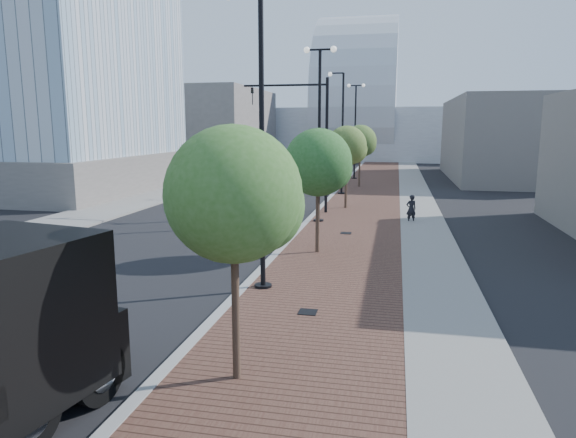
# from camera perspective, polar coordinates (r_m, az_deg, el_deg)

# --- Properties ---
(sidewalk) EXTENTS (7.00, 140.00, 0.12)m
(sidewalk) POSITION_cam_1_polar(r_m,az_deg,el_deg) (45.74, 10.33, 3.56)
(sidewalk) COLOR #4C2D23
(sidewalk) RESTS_ON ground
(concrete_strip) EXTENTS (2.40, 140.00, 0.13)m
(concrete_strip) POSITION_cam_1_polar(r_m,az_deg,el_deg) (45.75, 13.72, 3.44)
(concrete_strip) COLOR slate
(concrete_strip) RESTS_ON ground
(curb) EXTENTS (0.30, 140.00, 0.14)m
(curb) POSITION_cam_1_polar(r_m,az_deg,el_deg) (45.96, 5.96, 3.72)
(curb) COLOR gray
(curb) RESTS_ON ground
(west_sidewalk) EXTENTS (4.00, 140.00, 0.12)m
(west_sidewalk) POSITION_cam_1_polar(r_m,az_deg,el_deg) (49.01, -9.37, 4.02)
(west_sidewalk) COLOR slate
(west_sidewalk) RESTS_ON ground
(white_sedan) EXTENTS (2.62, 4.39, 1.37)m
(white_sedan) POSITION_cam_1_polar(r_m,az_deg,el_deg) (31.99, -2.38, 2.06)
(white_sedan) COLOR silver
(white_sedan) RESTS_ON ground
(dark_car_mid) EXTENTS (3.80, 5.39, 1.37)m
(dark_car_mid) POSITION_cam_1_polar(r_m,az_deg,el_deg) (47.70, -3.39, 4.73)
(dark_car_mid) COLOR black
(dark_car_mid) RESTS_ON ground
(dark_car_far) EXTENTS (4.17, 5.80, 1.56)m
(dark_car_far) POSITION_cam_1_polar(r_m,az_deg,el_deg) (47.60, 3.61, 4.83)
(dark_car_far) COLOR black
(dark_car_far) RESTS_ON ground
(pedestrian) EXTENTS (0.67, 0.56, 1.57)m
(pedestrian) POSITION_cam_1_polar(r_m,az_deg,el_deg) (28.80, 13.47, 1.08)
(pedestrian) COLOR black
(pedestrian) RESTS_ON ground
(streetlight_1) EXTENTS (1.44, 0.56, 9.21)m
(streetlight_1) POSITION_cam_1_polar(r_m,az_deg,el_deg) (16.01, -3.29, 7.10)
(streetlight_1) COLOR black
(streetlight_1) RESTS_ON ground
(streetlight_2) EXTENTS (1.72, 0.56, 9.28)m
(streetlight_2) POSITION_cam_1_polar(r_m,az_deg,el_deg) (27.73, 3.48, 9.38)
(streetlight_2) COLOR black
(streetlight_2) RESTS_ON ground
(streetlight_3) EXTENTS (1.44, 0.56, 9.21)m
(streetlight_3) POSITION_cam_1_polar(r_m,az_deg,el_deg) (39.66, 5.87, 8.89)
(streetlight_3) COLOR black
(streetlight_3) RESTS_ON ground
(streetlight_4) EXTENTS (1.72, 0.56, 9.28)m
(streetlight_4) POSITION_cam_1_polar(r_m,az_deg,el_deg) (51.59, 7.43, 9.67)
(streetlight_4) COLOR black
(streetlight_4) RESTS_ON ground
(traffic_mast) EXTENTS (5.09, 0.20, 8.00)m
(traffic_mast) POSITION_cam_1_polar(r_m,az_deg,el_deg) (30.83, 2.63, 9.77)
(traffic_mast) COLOR black
(traffic_mast) RESTS_ON ground
(tree_0) EXTENTS (2.69, 2.69, 5.26)m
(tree_0) POSITION_cam_1_polar(r_m,az_deg,el_deg) (10.01, -5.76, 2.67)
(tree_0) COLOR #382619
(tree_0) RESTS_ON ground
(tree_1) EXTENTS (2.72, 2.72, 5.15)m
(tree_1) POSITION_cam_1_polar(r_m,az_deg,el_deg) (20.73, 3.49, 6.24)
(tree_1) COLOR #382619
(tree_1) RESTS_ON ground
(tree_2) EXTENTS (2.51, 2.49, 5.28)m
(tree_2) POSITION_cam_1_polar(r_m,az_deg,el_deg) (32.62, 6.60, 8.03)
(tree_2) COLOR #382619
(tree_2) RESTS_ON ground
(tree_3) EXTENTS (2.77, 2.77, 5.37)m
(tree_3) POSITION_cam_1_polar(r_m,az_deg,el_deg) (44.58, 8.05, 8.50)
(tree_3) COLOR #382619
(tree_3) RESTS_ON ground
(tower_podium) EXTENTS (19.00, 19.00, 3.00)m
(tower_podium) POSITION_cam_1_polar(r_m,az_deg,el_deg) (47.29, -25.61, 4.70)
(tower_podium) COLOR #635D59
(tower_podium) RESTS_ON ground
(convention_center) EXTENTS (50.00, 30.00, 50.00)m
(convention_center) POSITION_cam_1_polar(r_m,az_deg,el_deg) (90.68, 7.76, 10.59)
(convention_center) COLOR #A6ACB1
(convention_center) RESTS_ON ground
(commercial_block_nw) EXTENTS (14.00, 20.00, 10.00)m
(commercial_block_nw) POSITION_cam_1_polar(r_m,az_deg,el_deg) (69.92, -8.95, 9.89)
(commercial_block_nw) COLOR #66615C
(commercial_block_nw) RESTS_ON ground
(commercial_block_ne) EXTENTS (12.00, 22.00, 8.00)m
(commercial_block_ne) POSITION_cam_1_polar(r_m,az_deg,el_deg) (56.60, 23.65, 8.12)
(commercial_block_ne) COLOR #69635E
(commercial_block_ne) RESTS_ON ground
(utility_cover_1) EXTENTS (0.50, 0.50, 0.02)m
(utility_cover_1) POSITION_cam_1_polar(r_m,az_deg,el_deg) (14.53, 2.20, -10.24)
(utility_cover_1) COLOR black
(utility_cover_1) RESTS_ON sidewalk
(utility_cover_2) EXTENTS (0.50, 0.50, 0.02)m
(utility_cover_2) POSITION_cam_1_polar(r_m,az_deg,el_deg) (25.06, 6.43, -1.56)
(utility_cover_2) COLOR black
(utility_cover_2) RESTS_ON sidewalk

